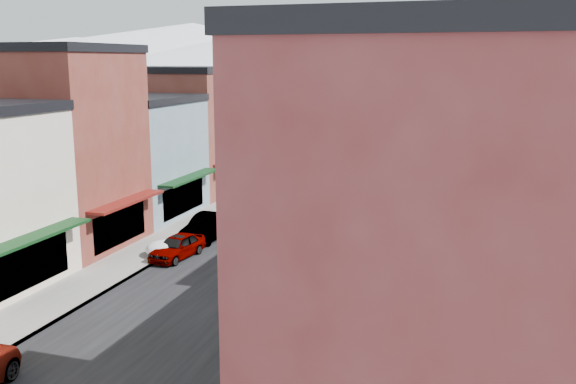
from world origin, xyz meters
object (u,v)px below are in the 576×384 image
Objects in this scene: car_green_sedan at (272,306)px; car_silver_sedan at (177,246)px; trash_can at (358,233)px; streetlamp_near at (361,196)px; car_dark_hatch at (208,227)px.

car_silver_sedan is at bearing -41.61° from car_green_sedan.
trash_can is 0.18× the size of streetlamp_near.
car_silver_sedan is 11.42m from car_green_sedan.
car_dark_hatch is 5.98× the size of trash_can.
streetlamp_near is (9.72, 6.26, 2.44)m from car_silver_sedan.
car_green_sedan is 5.97× the size of trash_can.
car_dark_hatch reaches higher than car_silver_sedan.
car_green_sedan is at bearing -94.67° from streetlamp_near.
car_silver_sedan is at bearing -145.05° from trash_can.
car_silver_sedan is at bearing -147.22° from streetlamp_near.
trash_can is at bearing 120.46° from streetlamp_near.
car_green_sedan is (8.58, -11.71, -0.00)m from car_dark_hatch.
streetlamp_near is at bearing 39.87° from car_silver_sedan.
car_silver_sedan is at bearing -88.21° from car_dark_hatch.
car_silver_sedan is 11.82m from streetlamp_near.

